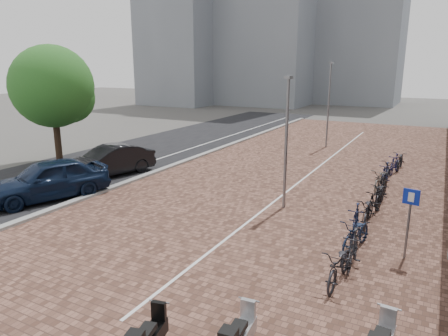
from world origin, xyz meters
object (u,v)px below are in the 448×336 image
(car_navy, at_px, (48,179))
(scooter_back, at_px, (240,334))
(car_dark, at_px, (109,161))
(parking_sign, at_px, (409,214))

(car_navy, distance_m, scooter_back, 12.56)
(car_dark, xyz_separation_m, parking_sign, (14.41, -3.03, 0.65))
(scooter_back, bearing_deg, parking_sign, 62.23)
(car_dark, bearing_deg, scooter_back, -21.65)
(parking_sign, bearing_deg, car_dark, 178.21)
(car_dark, relative_size, parking_sign, 2.18)
(car_navy, relative_size, scooter_back, 3.50)
(scooter_back, bearing_deg, car_navy, 151.12)
(car_navy, height_order, car_dark, car_navy)
(car_navy, relative_size, parking_sign, 2.32)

